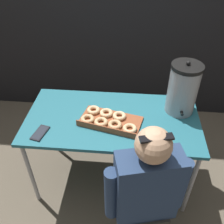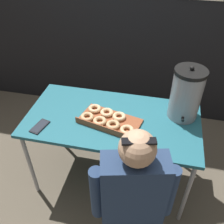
{
  "view_description": "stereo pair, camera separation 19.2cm",
  "coord_description": "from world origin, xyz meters",
  "px_view_note": "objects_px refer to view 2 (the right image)",
  "views": [
    {
      "loc": [
        0.13,
        -1.48,
        2.02
      ],
      "look_at": [
        -0.0,
        0.0,
        0.8
      ],
      "focal_mm": 40.0,
      "sensor_mm": 36.0,
      "label": 1
    },
    {
      "loc": [
        0.32,
        -1.45,
        2.02
      ],
      "look_at": [
        -0.0,
        0.0,
        0.8
      ],
      "focal_mm": 40.0,
      "sensor_mm": 36.0,
      "label": 2
    }
  ],
  "objects_px": {
    "donut_box": "(108,120)",
    "cell_phone": "(40,126)",
    "person_seated": "(132,205)",
    "coffee_urn": "(186,94)"
  },
  "relations": [
    {
      "from": "coffee_urn",
      "to": "cell_phone",
      "type": "bearing_deg",
      "value": -160.39
    },
    {
      "from": "cell_phone",
      "to": "coffee_urn",
      "type": "bearing_deg",
      "value": 32.85
    },
    {
      "from": "cell_phone",
      "to": "person_seated",
      "type": "xyz_separation_m",
      "value": [
        0.77,
        -0.38,
        -0.17
      ]
    },
    {
      "from": "donut_box",
      "to": "cell_phone",
      "type": "distance_m",
      "value": 0.52
    },
    {
      "from": "cell_phone",
      "to": "person_seated",
      "type": "relative_size",
      "value": 0.15
    },
    {
      "from": "person_seated",
      "to": "coffee_urn",
      "type": "bearing_deg",
      "value": -123.67
    },
    {
      "from": "coffee_urn",
      "to": "cell_phone",
      "type": "relative_size",
      "value": 2.55
    },
    {
      "from": "donut_box",
      "to": "person_seated",
      "type": "relative_size",
      "value": 0.43
    },
    {
      "from": "coffee_urn",
      "to": "donut_box",
      "type": "bearing_deg",
      "value": -159.84
    },
    {
      "from": "coffee_urn",
      "to": "person_seated",
      "type": "bearing_deg",
      "value": -109.69
    }
  ]
}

